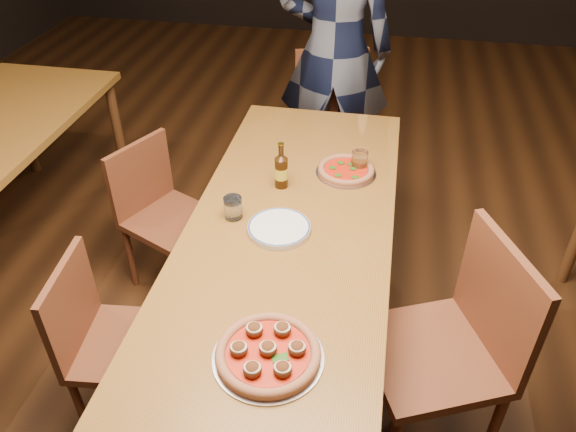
% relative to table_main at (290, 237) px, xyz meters
% --- Properties ---
extents(ground, '(9.00, 9.00, 0.00)m').
position_rel_table_main_xyz_m(ground, '(0.00, 0.00, -0.68)').
color(ground, black).
extents(table_main, '(0.80, 2.00, 0.75)m').
position_rel_table_main_xyz_m(table_main, '(0.00, 0.00, 0.00)').
color(table_main, brown).
rests_on(table_main, ground).
extents(chair_main_nw, '(0.42, 0.42, 0.81)m').
position_rel_table_main_xyz_m(chair_main_nw, '(-0.56, -0.43, -0.27)').
color(chair_main_nw, '#602D19').
rests_on(chair_main_nw, ground).
extents(chair_main_sw, '(0.50, 0.50, 0.81)m').
position_rel_table_main_xyz_m(chair_main_sw, '(-0.68, 0.36, -0.27)').
color(chair_main_sw, '#602D19').
rests_on(chair_main_sw, ground).
extents(chair_main_e, '(0.60, 0.60, 0.98)m').
position_rel_table_main_xyz_m(chair_main_e, '(0.58, -0.33, -0.19)').
color(chair_main_e, '#602D19').
rests_on(chair_main_e, ground).
extents(chair_end, '(0.55, 0.55, 0.95)m').
position_rel_table_main_xyz_m(chair_end, '(0.03, 1.31, -0.20)').
color(chair_end, '#602D19').
rests_on(chair_end, ground).
extents(pizza_meatball, '(0.34, 0.34, 0.06)m').
position_rel_table_main_xyz_m(pizza_meatball, '(0.06, -0.67, 0.09)').
color(pizza_meatball, '#B7B7BF').
rests_on(pizza_meatball, table_main).
extents(pizza_margherita, '(0.27, 0.27, 0.04)m').
position_rel_table_main_xyz_m(pizza_margherita, '(0.18, 0.40, 0.09)').
color(pizza_margherita, '#B7B7BF').
rests_on(pizza_margherita, table_main).
extents(plate_stack, '(0.24, 0.24, 0.02)m').
position_rel_table_main_xyz_m(plate_stack, '(-0.03, -0.06, 0.08)').
color(plate_stack, white).
rests_on(plate_stack, table_main).
extents(beer_bottle, '(0.06, 0.06, 0.20)m').
position_rel_table_main_xyz_m(beer_bottle, '(-0.09, 0.25, 0.15)').
color(beer_bottle, black).
rests_on(beer_bottle, table_main).
extents(water_glass, '(0.07, 0.07, 0.09)m').
position_rel_table_main_xyz_m(water_glass, '(-0.23, -0.00, 0.12)').
color(water_glass, white).
rests_on(water_glass, table_main).
extents(amber_glass, '(0.07, 0.07, 0.09)m').
position_rel_table_main_xyz_m(amber_glass, '(0.23, 0.45, 0.12)').
color(amber_glass, '#904B10').
rests_on(amber_glass, table_main).
extents(diner, '(0.69, 0.47, 1.84)m').
position_rel_table_main_xyz_m(diner, '(-0.00, 1.45, 0.24)').
color(diner, black).
rests_on(diner, ground).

